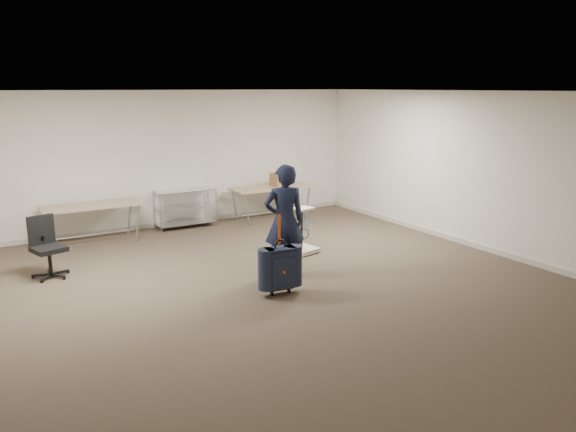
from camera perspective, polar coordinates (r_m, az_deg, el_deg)
ground at (r=8.25m, az=-0.03°, el=-7.29°), size 9.00×9.00×0.00m
room_shell at (r=9.39m, az=-4.31°, el=-4.47°), size 8.00×9.00×9.00m
folding_table_left at (r=11.03m, az=-19.28°, el=0.84°), size 1.80×0.75×0.73m
folding_table_right at (r=12.31m, az=-1.70°, el=2.77°), size 1.80×0.75×0.73m
wire_shelf at (r=11.81m, az=-10.39°, el=0.95°), size 1.22×0.47×0.80m
person at (r=8.54m, az=-0.37°, el=-0.49°), size 0.72×0.57×1.74m
suitcase at (r=7.88m, az=-0.81°, el=-5.29°), size 0.44×0.28×1.15m
office_chair at (r=9.38m, az=-23.15°, el=-4.01°), size 0.57×0.57×0.94m
equipment_cart at (r=9.88m, az=1.56°, el=-2.55°), size 0.52×0.52×0.81m
cardboard_box at (r=12.37m, az=-0.81°, el=3.75°), size 0.43×0.35×0.29m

